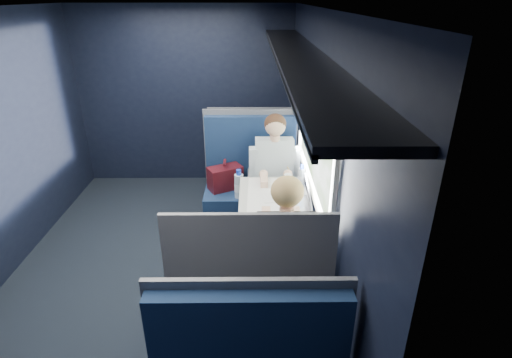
{
  "coord_description": "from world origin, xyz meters",
  "views": [
    {
      "loc": [
        0.87,
        -3.11,
        2.39
      ],
      "look_at": [
        0.9,
        0.0,
        0.95
      ],
      "focal_mm": 28.0,
      "sensor_mm": 36.0,
      "label": 1
    }
  ],
  "objects_px": {
    "table": "(271,208)",
    "seat_row_front": "(251,159)",
    "seat_bay_far": "(250,298)",
    "woman": "(285,248)",
    "laptop": "(302,198)",
    "seat_bay_near": "(249,189)",
    "man": "(275,171)",
    "bottle_small": "(302,177)",
    "cup": "(288,179)"
  },
  "relations": [
    {
      "from": "table",
      "to": "seat_row_front",
      "type": "relative_size",
      "value": 0.86
    },
    {
      "from": "table",
      "to": "seat_row_front",
      "type": "height_order",
      "value": "seat_row_front"
    },
    {
      "from": "seat_bay_far",
      "to": "woman",
      "type": "relative_size",
      "value": 0.95
    },
    {
      "from": "seat_bay_far",
      "to": "seat_row_front",
      "type": "distance_m",
      "value": 2.67
    },
    {
      "from": "woman",
      "to": "laptop",
      "type": "xyz_separation_m",
      "value": [
        0.19,
        0.64,
        0.07
      ]
    },
    {
      "from": "seat_bay_far",
      "to": "woman",
      "type": "distance_m",
      "value": 0.43
    },
    {
      "from": "seat_bay_near",
      "to": "woman",
      "type": "bearing_deg",
      "value": -80.48
    },
    {
      "from": "seat_bay_near",
      "to": "woman",
      "type": "distance_m",
      "value": 1.63
    },
    {
      "from": "seat_bay_near",
      "to": "man",
      "type": "bearing_deg",
      "value": -33.12
    },
    {
      "from": "laptop",
      "to": "seat_row_front",
      "type": "bearing_deg",
      "value": 103.32
    },
    {
      "from": "man",
      "to": "laptop",
      "type": "xyz_separation_m",
      "value": [
        0.19,
        -0.77,
        0.08
      ]
    },
    {
      "from": "seat_row_front",
      "to": "woman",
      "type": "height_order",
      "value": "woman"
    },
    {
      "from": "seat_bay_far",
      "to": "table",
      "type": "bearing_deg",
      "value": 78.22
    },
    {
      "from": "table",
      "to": "bottle_small",
      "type": "xyz_separation_m",
      "value": [
        0.3,
        0.29,
        0.17
      ]
    },
    {
      "from": "man",
      "to": "cup",
      "type": "distance_m",
      "value": 0.38
    },
    {
      "from": "seat_bay_near",
      "to": "man",
      "type": "height_order",
      "value": "man"
    },
    {
      "from": "seat_row_front",
      "to": "bottle_small",
      "type": "relative_size",
      "value": 5.28
    },
    {
      "from": "table",
      "to": "man",
      "type": "height_order",
      "value": "man"
    },
    {
      "from": "seat_bay_far",
      "to": "bottle_small",
      "type": "relative_size",
      "value": 5.74
    },
    {
      "from": "table",
      "to": "seat_bay_far",
      "type": "distance_m",
      "value": 0.93
    },
    {
      "from": "table",
      "to": "bottle_small",
      "type": "relative_size",
      "value": 4.55
    },
    {
      "from": "table",
      "to": "woman",
      "type": "height_order",
      "value": "woman"
    },
    {
      "from": "seat_row_front",
      "to": "man",
      "type": "distance_m",
      "value": 1.17
    },
    {
      "from": "seat_bay_far",
      "to": "seat_row_front",
      "type": "relative_size",
      "value": 1.09
    },
    {
      "from": "seat_bay_near",
      "to": "bottle_small",
      "type": "height_order",
      "value": "seat_bay_near"
    },
    {
      "from": "table",
      "to": "man",
      "type": "xyz_separation_m",
      "value": [
        0.07,
        0.7,
        0.06
      ]
    },
    {
      "from": "table",
      "to": "seat_row_front",
      "type": "distance_m",
      "value": 1.82
    },
    {
      "from": "woman",
      "to": "seat_row_front",
      "type": "bearing_deg",
      "value": 95.7
    },
    {
      "from": "bottle_small",
      "to": "seat_bay_near",
      "type": "bearing_deg",
      "value": 130.22
    },
    {
      "from": "seat_bay_near",
      "to": "man",
      "type": "xyz_separation_m",
      "value": [
        0.26,
        -0.17,
        0.29
      ]
    },
    {
      "from": "seat_row_front",
      "to": "woman",
      "type": "xyz_separation_m",
      "value": [
        0.25,
        -2.5,
        0.32
      ]
    },
    {
      "from": "woman",
      "to": "man",
      "type": "bearing_deg",
      "value": 90.0
    },
    {
      "from": "laptop",
      "to": "bottle_small",
      "type": "height_order",
      "value": "laptop"
    },
    {
      "from": "seat_bay_near",
      "to": "bottle_small",
      "type": "distance_m",
      "value": 0.87
    },
    {
      "from": "cup",
      "to": "woman",
      "type": "bearing_deg",
      "value": -95.88
    },
    {
      "from": "seat_row_front",
      "to": "cup",
      "type": "relative_size",
      "value": 11.9
    },
    {
      "from": "seat_bay_near",
      "to": "seat_bay_far",
      "type": "bearing_deg",
      "value": -89.52
    },
    {
      "from": "table",
      "to": "seat_bay_near",
      "type": "xyz_separation_m",
      "value": [
        -0.2,
        0.87,
        -0.24
      ]
    },
    {
      "from": "woman",
      "to": "cup",
      "type": "height_order",
      "value": "woman"
    },
    {
      "from": "seat_bay_near",
      "to": "laptop",
      "type": "height_order",
      "value": "seat_bay_near"
    },
    {
      "from": "man",
      "to": "seat_bay_far",
      "type": "bearing_deg",
      "value": -99.03
    },
    {
      "from": "table",
      "to": "cup",
      "type": "relative_size",
      "value": 10.26
    },
    {
      "from": "man",
      "to": "bottle_small",
      "type": "height_order",
      "value": "man"
    },
    {
      "from": "seat_bay_far",
      "to": "woman",
      "type": "bearing_deg",
      "value": 33.82
    },
    {
      "from": "seat_bay_far",
      "to": "bottle_small",
      "type": "height_order",
      "value": "seat_bay_far"
    },
    {
      "from": "seat_bay_near",
      "to": "bottle_small",
      "type": "xyz_separation_m",
      "value": [
        0.49,
        -0.59,
        0.41
      ]
    },
    {
      "from": "man",
      "to": "woman",
      "type": "distance_m",
      "value": 1.41
    },
    {
      "from": "table",
      "to": "cup",
      "type": "distance_m",
      "value": 0.4
    },
    {
      "from": "seat_bay_far",
      "to": "seat_row_front",
      "type": "height_order",
      "value": "seat_bay_far"
    },
    {
      "from": "man",
      "to": "cup",
      "type": "relative_size",
      "value": 13.56
    }
  ]
}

